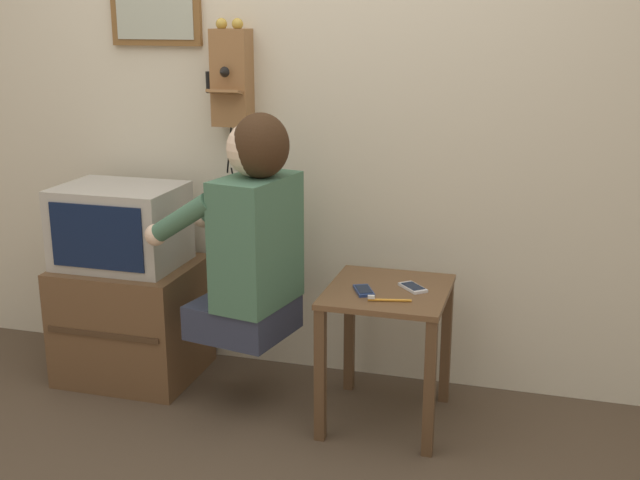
{
  "coord_description": "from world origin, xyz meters",
  "views": [
    {
      "loc": [
        1.02,
        -2.25,
        1.57
      ],
      "look_at": [
        0.2,
        0.58,
        0.74
      ],
      "focal_mm": 45.0,
      "sensor_mm": 36.0,
      "label": 1
    }
  ],
  "objects_px": {
    "television": "(120,226)",
    "cell_phone_spare": "(413,287)",
    "cell_phone_held": "(364,290)",
    "wall_phone_antique": "(231,77)",
    "toothbrush": "(386,300)",
    "person": "(251,232)",
    "framed_picture": "(155,0)"
  },
  "relations": [
    {
      "from": "toothbrush",
      "to": "cell_phone_held",
      "type": "bearing_deg",
      "value": 40.29
    },
    {
      "from": "framed_picture",
      "to": "wall_phone_antique",
      "type": "bearing_deg",
      "value": -6.88
    },
    {
      "from": "toothbrush",
      "to": "television",
      "type": "bearing_deg",
      "value": 66.26
    },
    {
      "from": "cell_phone_held",
      "to": "toothbrush",
      "type": "bearing_deg",
      "value": -62.56
    },
    {
      "from": "person",
      "to": "wall_phone_antique",
      "type": "bearing_deg",
      "value": 40.77
    },
    {
      "from": "television",
      "to": "person",
      "type": "bearing_deg",
      "value": -12.49
    },
    {
      "from": "cell_phone_held",
      "to": "toothbrush",
      "type": "height_order",
      "value": "toothbrush"
    },
    {
      "from": "person",
      "to": "toothbrush",
      "type": "distance_m",
      "value": 0.6
    },
    {
      "from": "television",
      "to": "toothbrush",
      "type": "xyz_separation_m",
      "value": [
        1.22,
        -0.24,
        -0.13
      ]
    },
    {
      "from": "wall_phone_antique",
      "to": "cell_phone_held",
      "type": "xyz_separation_m",
      "value": [
        0.68,
        -0.4,
        -0.76
      ]
    },
    {
      "from": "cell_phone_spare",
      "to": "toothbrush",
      "type": "relative_size",
      "value": 0.83
    },
    {
      "from": "wall_phone_antique",
      "to": "cell_phone_spare",
      "type": "bearing_deg",
      "value": -20.32
    },
    {
      "from": "person",
      "to": "wall_phone_antique",
      "type": "height_order",
      "value": "wall_phone_antique"
    },
    {
      "from": "person",
      "to": "television",
      "type": "distance_m",
      "value": 0.68
    },
    {
      "from": "person",
      "to": "toothbrush",
      "type": "height_order",
      "value": "person"
    },
    {
      "from": "television",
      "to": "cell_phone_spare",
      "type": "height_order",
      "value": "television"
    },
    {
      "from": "person",
      "to": "wall_phone_antique",
      "type": "relative_size",
      "value": 1.09
    },
    {
      "from": "person",
      "to": "framed_picture",
      "type": "xyz_separation_m",
      "value": [
        -0.58,
        0.43,
        0.88
      ]
    },
    {
      "from": "television",
      "to": "cell_phone_held",
      "type": "height_order",
      "value": "television"
    },
    {
      "from": "wall_phone_antique",
      "to": "toothbrush",
      "type": "relative_size",
      "value": 5.15
    },
    {
      "from": "framed_picture",
      "to": "cell_phone_spare",
      "type": "height_order",
      "value": "framed_picture"
    },
    {
      "from": "cell_phone_held",
      "to": "cell_phone_spare",
      "type": "relative_size",
      "value": 1.04
    },
    {
      "from": "television",
      "to": "cell_phone_spare",
      "type": "xyz_separation_m",
      "value": [
        1.29,
        -0.08,
        -0.13
      ]
    },
    {
      "from": "framed_picture",
      "to": "cell_phone_held",
      "type": "height_order",
      "value": "framed_picture"
    },
    {
      "from": "framed_picture",
      "to": "toothbrush",
      "type": "height_order",
      "value": "framed_picture"
    },
    {
      "from": "wall_phone_antique",
      "to": "toothbrush",
      "type": "height_order",
      "value": "wall_phone_antique"
    },
    {
      "from": "wall_phone_antique",
      "to": "cell_phone_spare",
      "type": "height_order",
      "value": "wall_phone_antique"
    },
    {
      "from": "cell_phone_held",
      "to": "cell_phone_spare",
      "type": "bearing_deg",
      "value": 1.36
    },
    {
      "from": "television",
      "to": "toothbrush",
      "type": "distance_m",
      "value": 1.25
    },
    {
      "from": "television",
      "to": "framed_picture",
      "type": "height_order",
      "value": "framed_picture"
    },
    {
      "from": "television",
      "to": "cell_phone_spare",
      "type": "bearing_deg",
      "value": -3.32
    },
    {
      "from": "cell_phone_spare",
      "to": "framed_picture",
      "type": "bearing_deg",
      "value": 122.02
    }
  ]
}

